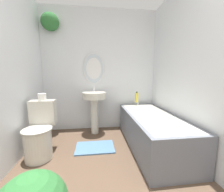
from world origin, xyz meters
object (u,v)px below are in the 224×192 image
Objects in this scene: toilet at (40,134)px; pedestal_sink at (94,103)px; bathtub at (151,129)px; shampoo_bottle at (137,97)px; toilet_paper_roll at (42,97)px.

pedestal_sink is at bearing 42.52° from toilet.
shampoo_bottle is at bearing 94.52° from bathtub.
shampoo_bottle is 1.91× the size of toilet_paper_roll.
toilet_paper_roll is (-1.63, 0.10, 0.54)m from bathtub.
pedestal_sink is 0.55× the size of bathtub.
toilet_paper_roll is (0.00, 0.18, 0.48)m from toilet.
toilet is 1.05m from pedestal_sink.
toilet_paper_roll is at bearing -161.09° from shampoo_bottle.
toilet_paper_roll is (-1.58, -0.54, 0.12)m from shampoo_bottle.
toilet_paper_roll is at bearing 176.55° from bathtub.
bathtub is (0.89, -0.60, -0.32)m from pedestal_sink.
bathtub is at bearing -85.48° from shampoo_bottle.
shampoo_bottle is at bearing 18.91° from toilet_paper_roll.
pedestal_sink is 4.28× the size of shampoo_bottle.
toilet is 0.84× the size of pedestal_sink.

